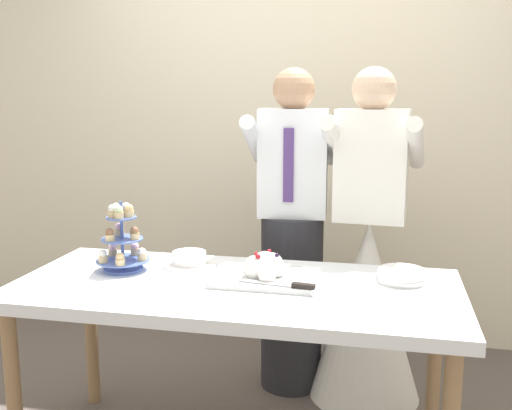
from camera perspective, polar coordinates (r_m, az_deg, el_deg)
The scene contains 8 objects.
rear_wall at distance 3.75m, azimuth 3.48°, elevation 9.29°, with size 5.20×0.10×2.90m, color beige.
dessert_table at distance 2.46m, azimuth -2.00°, elevation -9.19°, with size 1.80×0.80×0.78m.
cupcake_stand at distance 2.65m, azimuth -12.66°, elevation -3.48°, with size 0.23×0.23×0.31m.
main_cake_tray at distance 2.46m, azimuth 0.82°, elevation -6.34°, with size 0.43×0.31×0.12m.
plate_stack at distance 2.52m, azimuth 13.71°, elevation -6.55°, with size 0.19×0.19×0.05m.
round_cake at distance 2.69m, azimuth -6.38°, elevation -5.22°, with size 0.24×0.24×0.06m.
person_groom at distance 3.09m, azimuth 3.47°, elevation -4.17°, with size 0.49×0.51×1.66m.
person_bride at distance 3.07m, azimuth 10.57°, elevation -7.65°, with size 0.56×0.56×1.66m.
Camera 1 is at (0.57, -2.24, 1.53)m, focal length 41.92 mm.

